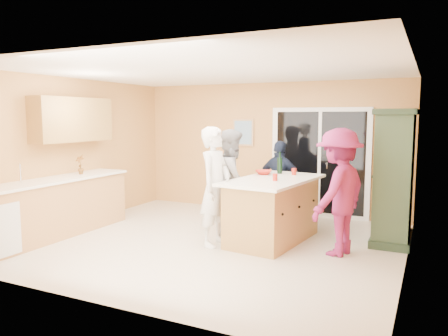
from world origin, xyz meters
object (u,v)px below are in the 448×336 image
at_px(kitchen_island, 273,212).
at_px(woman_grey, 232,181).
at_px(green_hutch, 394,178).
at_px(woman_white, 215,187).
at_px(woman_navy, 280,182).
at_px(woman_magenta, 339,192).

xyz_separation_m(kitchen_island, woman_grey, (-0.81, 0.26, 0.40)).
xyz_separation_m(green_hutch, woman_grey, (-2.49, -0.47, -0.13)).
height_order(woman_white, woman_navy, woman_white).
relative_size(woman_white, woman_navy, 1.19).
distance_m(green_hutch, woman_grey, 2.54).
height_order(woman_grey, woman_navy, woman_grey).
bearing_deg(woman_magenta, green_hutch, 163.32).
bearing_deg(green_hutch, woman_white, -151.27).
height_order(kitchen_island, woman_grey, woman_grey).
bearing_deg(woman_magenta, kitchen_island, -85.46).
bearing_deg(woman_magenta, woman_grey, -87.87).
bearing_deg(green_hutch, woman_grey, -169.36).
relative_size(green_hutch, woman_white, 1.14).
bearing_deg(woman_navy, woman_magenta, 138.15).
distance_m(kitchen_island, woman_white, 1.01).
relative_size(woman_white, woman_grey, 1.03).
distance_m(woman_white, woman_magenta, 1.78).
bearing_deg(woman_white, woman_magenta, -76.50).
bearing_deg(woman_grey, woman_white, 168.85).
xyz_separation_m(woman_white, woman_grey, (-0.11, 0.84, -0.03)).
relative_size(green_hutch, woman_grey, 1.18).
bearing_deg(green_hutch, woman_magenta, -123.68).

